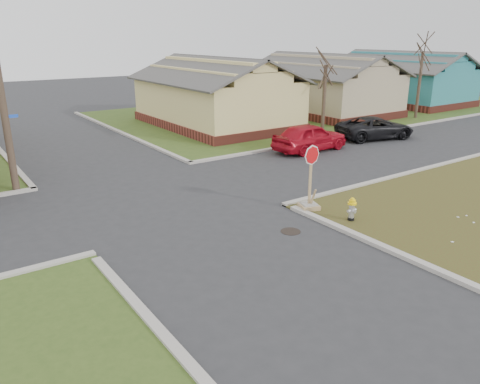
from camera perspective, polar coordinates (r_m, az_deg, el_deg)
ground at (r=14.24m, az=-1.91°, el=-6.19°), size 120.00×120.00×0.00m
verge_far_right at (r=41.35m, az=10.37°, el=10.03°), size 37.00×19.00×0.05m
curbs at (r=18.35m, az=-10.44°, el=-0.71°), size 80.00×40.00×0.12m
manhole at (r=15.09m, az=6.19°, el=-4.79°), size 0.64×0.64×0.01m
side_house_yellow at (r=32.44m, az=-3.02°, el=11.88°), size 7.60×11.60×4.70m
side_house_tan at (r=38.63m, az=10.00°, el=12.71°), size 7.60×11.60×4.70m
side_house_teal at (r=46.17m, az=19.14°, el=12.91°), size 7.60×11.60×4.70m
tree_mid_right at (r=29.99m, az=10.19°, el=11.00°), size 0.22×0.22×4.20m
tree_far_right at (r=37.81m, az=21.00°, el=12.03°), size 0.22×0.22×4.76m
fire_hydrant at (r=16.05m, az=13.47°, el=-1.89°), size 0.30×0.30×0.81m
stop_sign at (r=16.81m, az=8.47°, el=-0.40°), size 0.66×0.65×2.34m
red_sedan at (r=25.61m, az=8.51°, el=6.64°), size 4.50×1.97×1.51m
dark_pickup at (r=29.61m, az=16.15°, el=7.54°), size 5.14×3.31×1.32m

